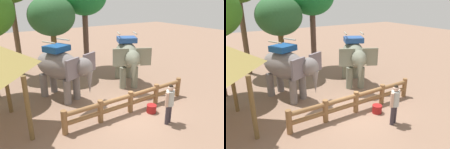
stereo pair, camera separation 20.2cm
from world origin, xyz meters
The scene contains 7 objects.
ground_plane centered at (0.00, 0.00, 0.00)m, with size 60.00×60.00×0.00m, color #856551.
log_fence centered at (0.00, 0.12, 0.60)m, with size 6.79×0.32×1.05m.
elephant_near_left centered at (-2.15, 3.22, 1.77)m, with size 2.86×3.72×3.15m.
elephant_center centered at (1.94, 3.09, 1.80)m, with size 2.87×3.78×3.20m.
tourist_woman_in_black centered at (0.78, -1.54, 1.05)m, with size 0.62×0.43×1.81m.
tree_far_right centered at (-1.33, 6.76, 4.03)m, with size 2.96×2.96×5.33m.
feed_bucket centered at (0.82, -0.47, 0.19)m, with size 0.46×0.46×0.38m.
Camera 2 is at (-5.43, -7.20, 5.15)m, focal length 34.46 mm.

